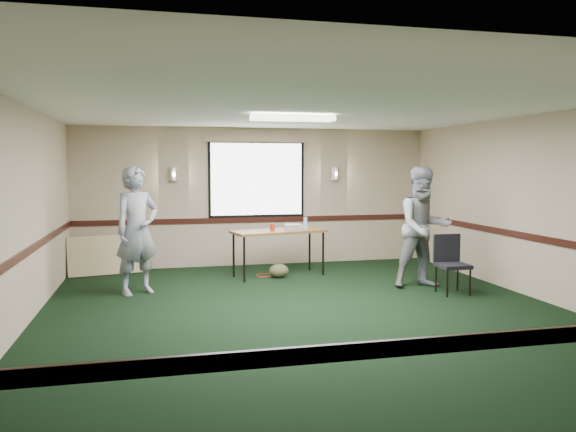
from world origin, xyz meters
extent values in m
plane|color=black|center=(0.00, 0.00, 0.00)|extent=(8.00, 8.00, 0.00)
plane|color=#C1AE8B|center=(0.00, 4.00, 1.35)|extent=(7.00, 0.00, 7.00)
plane|color=#C1AE8B|center=(0.00, -4.00, 1.35)|extent=(7.00, 0.00, 7.00)
plane|color=#C1AE8B|center=(-3.50, 0.00, 1.35)|extent=(0.00, 8.00, 8.00)
plane|color=#C1AE8B|center=(3.50, 0.00, 1.35)|extent=(0.00, 8.00, 8.00)
plane|color=white|center=(0.00, 0.00, 2.70)|extent=(8.00, 8.00, 0.00)
cube|color=#33130E|center=(0.00, 3.98, 0.90)|extent=(7.00, 0.03, 0.10)
cube|color=#33130E|center=(0.00, -3.98, 0.90)|extent=(7.00, 0.03, 0.10)
cube|color=#33130E|center=(-3.48, 0.00, 0.90)|extent=(0.03, 8.00, 0.10)
cube|color=#33130E|center=(3.48, 0.00, 0.90)|extent=(0.03, 8.00, 0.10)
cube|color=black|center=(0.00, 3.98, 1.70)|extent=(1.90, 0.01, 1.50)
cube|color=white|center=(0.00, 3.97, 1.70)|extent=(1.80, 0.02, 1.40)
cube|color=tan|center=(0.00, 3.97, 2.47)|extent=(2.05, 0.08, 0.10)
cylinder|color=silver|center=(-1.60, 3.94, 1.80)|extent=(0.16, 0.16, 0.25)
cylinder|color=silver|center=(1.60, 3.94, 1.80)|extent=(0.16, 0.16, 0.25)
cube|color=white|center=(0.00, 1.00, 2.64)|extent=(1.20, 0.32, 0.08)
cube|color=brown|center=(0.17, 2.74, 0.80)|extent=(1.74, 0.98, 0.04)
cylinder|color=black|center=(-0.51, 2.33, 0.39)|extent=(0.04, 0.04, 0.78)
cylinder|color=black|center=(0.96, 2.64, 0.39)|extent=(0.04, 0.04, 0.78)
cylinder|color=black|center=(-0.62, 2.84, 0.39)|extent=(0.04, 0.04, 0.78)
cylinder|color=black|center=(0.86, 3.16, 0.39)|extent=(0.04, 0.04, 0.78)
cube|color=#94959D|center=(0.43, 2.77, 0.87)|extent=(0.33, 0.29, 0.10)
cube|color=white|center=(0.66, 2.96, 0.84)|extent=(0.19, 0.16, 0.05)
cylinder|color=#B4210C|center=(0.05, 2.69, 0.88)|extent=(0.08, 0.08, 0.12)
cylinder|color=#7DB2CD|center=(0.66, 2.75, 0.93)|extent=(0.07, 0.07, 0.22)
ellipsoid|color=#494029|center=(0.14, 2.59, 0.12)|extent=(0.41, 0.36, 0.24)
torus|color=#B83717|center=(-0.06, 2.80, 0.01)|extent=(0.36, 0.36, 0.02)
cube|color=tan|center=(-2.80, 3.60, 0.35)|extent=(1.39, 0.48, 0.70)
cube|color=black|center=(2.46, 0.74, 0.44)|extent=(0.45, 0.45, 0.06)
cube|color=black|center=(2.46, 0.95, 0.68)|extent=(0.44, 0.06, 0.44)
cylinder|color=black|center=(2.27, 0.56, 0.20)|extent=(0.03, 0.03, 0.41)
cylinder|color=black|center=(2.64, 0.55, 0.20)|extent=(0.03, 0.03, 0.41)
cylinder|color=black|center=(2.28, 0.93, 0.20)|extent=(0.03, 0.03, 0.41)
cylinder|color=black|center=(2.64, 0.92, 0.20)|extent=(0.03, 0.03, 0.41)
imported|color=#3B5083|center=(-2.23, 1.86, 0.97)|extent=(0.85, 0.77, 1.95)
imported|color=#7F99C6|center=(2.24, 1.30, 0.97)|extent=(0.95, 0.74, 1.94)
camera|label=1|loc=(-1.94, -6.90, 1.94)|focal=35.00mm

